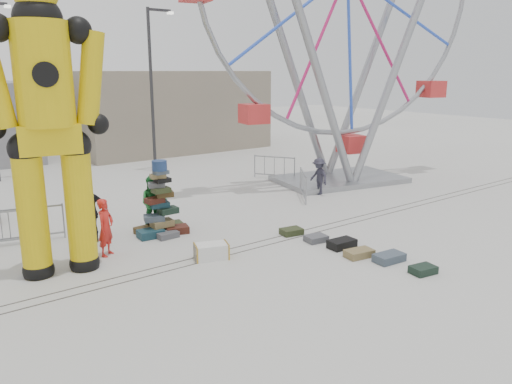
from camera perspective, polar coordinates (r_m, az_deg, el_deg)
ground at (r=14.06m, az=0.78°, el=-7.29°), size 90.00×90.00×0.00m
track_line_near at (r=14.51m, az=-0.67°, el=-6.59°), size 40.00×0.04×0.01m
track_line_far at (r=14.81m, az=-1.59°, el=-6.16°), size 40.00×0.04×0.01m
building_right at (r=33.99m, az=-10.66°, el=9.22°), size 12.00×8.00×5.00m
lamp_post_right at (r=25.90m, az=-11.70°, el=12.22°), size 1.41×0.25×8.00m
suitcase_tower at (r=15.98m, az=-10.82°, el=-2.44°), size 1.70×1.47×2.36m
crash_test_dummy at (r=13.02m, az=-22.74°, el=7.90°), size 3.00×1.31×7.51m
ferris_wheel at (r=23.19m, az=10.29°, el=20.68°), size 13.65×4.46×16.10m
steamer_trunk at (r=13.83m, az=-5.13°, el=-6.77°), size 1.04×0.80×0.43m
row_case_0 at (r=15.83m, az=4.07°, el=-4.51°), size 0.73×0.57×0.19m
row_case_1 at (r=15.25m, az=6.88°, el=-5.29°), size 0.70×0.56×0.19m
row_case_2 at (r=14.83m, az=9.79°, el=-5.84°), size 0.85×0.53×0.25m
row_case_3 at (r=14.23m, az=11.70°, el=-6.88°), size 0.86×0.58×0.21m
row_case_4 at (r=14.08m, az=14.97°, el=-7.25°), size 0.89×0.57×0.22m
row_case_5 at (r=13.55m, az=18.56°, el=-8.42°), size 0.71×0.55×0.20m
barricade_dummy_c at (r=16.46m, az=-24.61°, el=-3.40°), size 1.97×0.55×1.10m
barricade_wheel_front at (r=20.13m, az=5.41°, el=0.78°), size 1.24×1.69×1.10m
barricade_wheel_back at (r=23.76m, az=2.10°, el=2.83°), size 1.15×1.74×1.10m
pedestrian_red at (r=14.45m, az=-16.80°, el=-3.89°), size 0.71×0.68×1.63m
pedestrian_green at (r=16.25m, az=-11.59°, el=-1.31°), size 1.10×1.02×1.81m
pedestrian_black at (r=15.64m, az=-18.43°, el=-2.22°), size 1.13×0.54×1.87m
pedestrian_grey at (r=20.86m, az=7.19°, el=1.79°), size 0.65×1.03×1.53m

